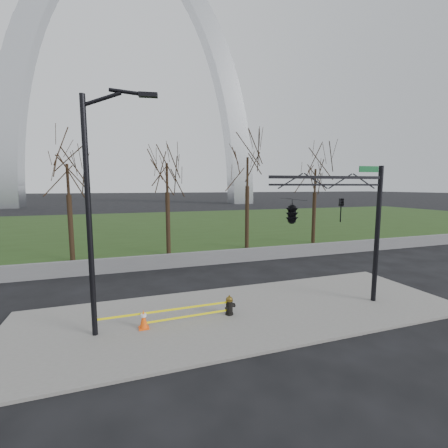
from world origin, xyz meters
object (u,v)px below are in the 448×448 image
object	(u,v)px
fire_hydrant	(230,306)
street_light	(95,200)
traffic_signal_mast	(309,211)
traffic_cone	(144,319)

from	to	relation	value
fire_hydrant	street_light	xyz separation A→B (m)	(-4.69, -0.09, 4.23)
street_light	traffic_signal_mast	distance (m)	8.05
traffic_cone	street_light	world-z (taller)	street_light
fire_hydrant	street_light	bearing A→B (deg)	163.17
traffic_cone	street_light	size ratio (longest dim) A/B	0.08
fire_hydrant	street_light	distance (m)	6.32
traffic_cone	traffic_signal_mast	distance (m)	7.60
traffic_signal_mast	traffic_cone	bearing A→B (deg)	-174.93
fire_hydrant	traffic_cone	distance (m)	3.31
fire_hydrant	traffic_signal_mast	world-z (taller)	traffic_signal_mast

